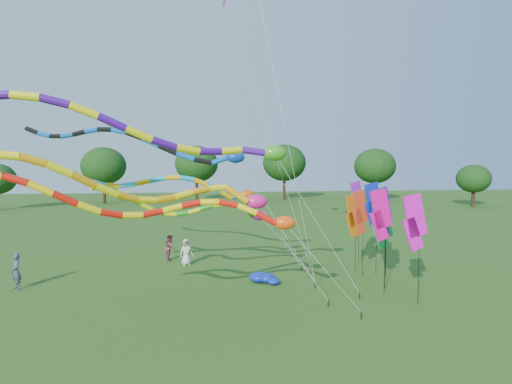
{
  "coord_description": "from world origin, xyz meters",
  "views": [
    {
      "loc": [
        -3.37,
        -16.02,
        6.04
      ],
      "look_at": [
        -0.53,
        3.43,
        4.8
      ],
      "focal_mm": 30.0,
      "sensor_mm": 36.0,
      "label": 1
    }
  ],
  "objects": [
    {
      "name": "ground",
      "position": [
        0.0,
        0.0,
        0.0
      ],
      "size": [
        160.0,
        160.0,
        0.0
      ],
      "primitive_type": "plane",
      "color": "#225015",
      "rests_on": "ground"
    },
    {
      "name": "tree_ring",
      "position": [
        4.43,
        -2.65,
        5.46
      ],
      "size": [
        116.64,
        123.08,
        9.6
      ],
      "color": "#382314",
      "rests_on": "ground"
    },
    {
      "name": "tube_kite_red",
      "position": [
        -3.66,
        -1.13,
        4.51
      ],
      "size": [
        12.56,
        2.13,
        6.42
      ],
      "rotation": [
        0.0,
        0.0,
        0.12
      ],
      "color": "black",
      "rests_on": "ground"
    },
    {
      "name": "tube_kite_orange",
      "position": [
        -4.38,
        -1.04,
        5.21
      ],
      "size": [
        12.42,
        4.51,
        6.97
      ],
      "rotation": [
        0.0,
        0.0,
        0.32
      ],
      "color": "black",
      "rests_on": "ground"
    },
    {
      "name": "tube_kite_purple",
      "position": [
        -4.88,
        0.53,
        7.25
      ],
      "size": [
        16.87,
        2.75,
        9.15
      ],
      "rotation": [
        0.0,
        0.0,
        0.16
      ],
      "color": "black",
      "rests_on": "ground"
    },
    {
      "name": "tube_kite_blue",
      "position": [
        -5.84,
        7.28,
        7.12
      ],
      "size": [
        15.3,
        6.89,
        8.84
      ],
      "rotation": [
        0.0,
        0.0,
        -0.39
      ],
      "color": "black",
      "rests_on": "ground"
    },
    {
      "name": "tube_kite_cyan",
      "position": [
        -4.02,
        5.63,
        4.98
      ],
      "size": [
        12.63,
        3.1,
        6.77
      ],
      "rotation": [
        0.0,
        0.0,
        0.27
      ],
      "color": "black",
      "rests_on": "ground"
    },
    {
      "name": "tube_kite_green",
      "position": [
        -2.83,
        4.54,
        3.95
      ],
      "size": [
        10.41,
        2.96,
        5.66
      ],
      "rotation": [
        0.0,
        0.0,
        0.27
      ],
      "color": "black",
      "rests_on": "ground"
    },
    {
      "name": "banner_pole_blue_b",
      "position": [
        6.36,
        6.15,
        3.86
      ],
      "size": [
        1.16,
        0.24,
        5.13
      ],
      "rotation": [
        0.0,
        0.0,
        0.14
      ],
      "color": "black",
      "rests_on": "ground"
    },
    {
      "name": "banner_pole_red",
      "position": [
        5.55,
        5.97,
        3.48
      ],
      "size": [
        1.1,
        0.52,
        4.74
      ],
      "rotation": [
        0.0,
        0.0,
        0.39
      ],
      "color": "black",
      "rests_on": "ground"
    },
    {
      "name": "banner_pole_green",
      "position": [
        6.55,
        5.41,
        2.79
      ],
      "size": [
        1.15,
        0.33,
        4.04
      ],
      "rotation": [
        0.0,
        0.0,
        -0.22
      ],
      "color": "black",
      "rests_on": "ground"
    },
    {
      "name": "banner_pole_violet",
      "position": [
        6.48,
        8.86,
        3.85
      ],
      "size": [
        1.09,
        0.56,
        5.11
      ],
      "rotation": [
        0.0,
        0.0,
        0.43
      ],
      "color": "black",
      "rests_on": "ground"
    },
    {
      "name": "banner_pole_magenta_a",
      "position": [
        5.22,
        2.7,
        3.72
      ],
      "size": [
        1.16,
        0.1,
        4.99
      ],
      "rotation": [
        0.0,
        0.0,
        0.02
      ],
      "color": "black",
      "rests_on": "ground"
    },
    {
      "name": "banner_pole_blue_a",
      "position": [
        5.64,
        3.44,
        3.74
      ],
      "size": [
        1.15,
        0.34,
        5.01
      ],
      "rotation": [
        0.0,
        0.0,
        0.23
      ],
      "color": "black",
      "rests_on": "ground"
    },
    {
      "name": "banner_pole_magenta_b",
      "position": [
        5.95,
        0.94,
        3.59
      ],
      "size": [
        1.16,
        0.09,
        4.85
      ],
      "rotation": [
        0.0,
        0.0,
        -0.01
      ],
      "color": "black",
      "rests_on": "ground"
    },
    {
      "name": "banner_pole_orange",
      "position": [
        5.58,
        7.09,
        3.18
      ],
      "size": [
        1.09,
        0.55,
        4.44
      ],
      "rotation": [
        0.0,
        0.0,
        0.43
      ],
      "color": "black",
      "rests_on": "ground"
    },
    {
      "name": "blue_nylon_heap",
      "position": [
        0.12,
        5.54,
        0.23
      ],
      "size": [
        1.21,
        1.58,
        0.53
      ],
      "color": "#0D29AF",
      "rests_on": "ground"
    },
    {
      "name": "person_a",
      "position": [
        -3.85,
        9.84,
        0.8
      ],
      "size": [
        0.88,
        0.68,
        1.59
      ],
      "primitive_type": "imported",
      "rotation": [
        0.0,
        0.0,
        0.25
      ],
      "color": "beige",
      "rests_on": "ground"
    },
    {
      "name": "person_b",
      "position": [
        -11.94,
        5.87,
        0.89
      ],
      "size": [
        0.75,
        0.77,
        1.79
      ],
      "primitive_type": "imported",
      "rotation": [
        0.0,
        0.0,
        -0.87
      ],
      "color": "#42465D",
      "rests_on": "ground"
    },
    {
      "name": "person_c",
      "position": [
        -4.88,
        11.31,
        0.81
      ],
      "size": [
        0.66,
        0.82,
        1.62
      ],
      "primitive_type": "imported",
      "rotation": [
        0.0,
        0.0,
        1.51
      ],
      "color": "#88314A",
      "rests_on": "ground"
    }
  ]
}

